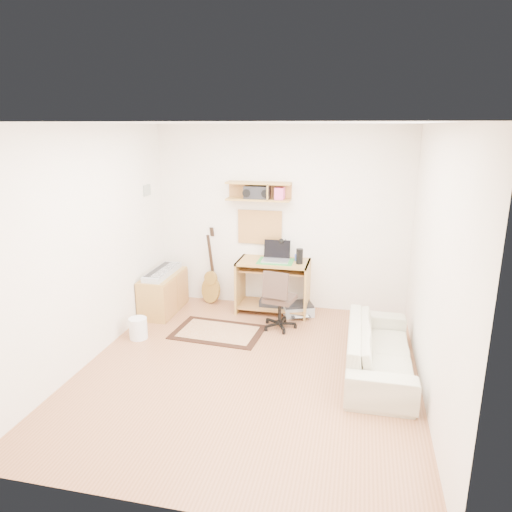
% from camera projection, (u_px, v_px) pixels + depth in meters
% --- Properties ---
extents(floor, '(3.60, 4.00, 0.01)m').
position_uv_depth(floor, '(249.00, 370.00, 5.15)').
color(floor, '#A56B44').
rests_on(floor, ground).
extents(ceiling, '(3.60, 4.00, 0.01)m').
position_uv_depth(ceiling, '(247.00, 123.00, 4.45)').
color(ceiling, white).
rests_on(ceiling, ground).
extents(back_wall, '(3.60, 0.01, 2.60)m').
position_uv_depth(back_wall, '(281.00, 219.00, 6.68)').
color(back_wall, white).
rests_on(back_wall, ground).
extents(left_wall, '(0.01, 4.00, 2.60)m').
position_uv_depth(left_wall, '(89.00, 246.00, 5.18)').
color(left_wall, white).
rests_on(left_wall, ground).
extents(right_wall, '(0.01, 4.00, 2.60)m').
position_uv_depth(right_wall, '(435.00, 267.00, 4.42)').
color(right_wall, white).
rests_on(right_wall, ground).
extents(wall_shelf, '(0.90, 0.25, 0.26)m').
position_uv_depth(wall_shelf, '(258.00, 191.00, 6.52)').
color(wall_shelf, '#B78840').
rests_on(wall_shelf, back_wall).
extents(cork_board, '(0.64, 0.03, 0.49)m').
position_uv_depth(cork_board, '(260.00, 227.00, 6.76)').
color(cork_board, tan).
rests_on(cork_board, back_wall).
extents(wall_photo, '(0.02, 0.20, 0.15)m').
position_uv_depth(wall_photo, '(147.00, 190.00, 6.47)').
color(wall_photo, '#4C8CBF').
rests_on(wall_photo, left_wall).
extents(desk, '(1.00, 0.55, 0.75)m').
position_uv_depth(desk, '(273.00, 286.00, 6.68)').
color(desk, '#B78840').
rests_on(desk, floor).
extents(laptop, '(0.38, 0.38, 0.28)m').
position_uv_depth(laptop, '(276.00, 252.00, 6.51)').
color(laptop, silver).
rests_on(laptop, desk).
extents(speaker, '(0.09, 0.09, 0.21)m').
position_uv_depth(speaker, '(300.00, 256.00, 6.42)').
color(speaker, black).
rests_on(speaker, desk).
extents(desk_lamp, '(0.10, 0.10, 0.30)m').
position_uv_depth(desk_lamp, '(285.00, 249.00, 6.64)').
color(desk_lamp, black).
rests_on(desk_lamp, desk).
extents(pencil_cup, '(0.06, 0.06, 0.09)m').
position_uv_depth(pencil_cup, '(297.00, 257.00, 6.59)').
color(pencil_cup, '#384AA8').
rests_on(pencil_cup, desk).
extents(boombox, '(0.36, 0.16, 0.18)m').
position_uv_depth(boombox, '(257.00, 193.00, 6.52)').
color(boombox, black).
rests_on(boombox, wall_shelf).
extents(rug, '(1.17, 0.83, 0.01)m').
position_uv_depth(rug, '(218.00, 332.00, 6.08)').
color(rug, '#CEB98A').
rests_on(rug, floor).
extents(task_chair, '(0.49, 0.49, 0.82)m').
position_uv_depth(task_chair, '(280.00, 298.00, 6.11)').
color(task_chair, '#382921').
rests_on(task_chair, floor).
extents(cabinet, '(0.40, 0.90, 0.55)m').
position_uv_depth(cabinet, '(163.00, 293.00, 6.71)').
color(cabinet, '#B78840').
rests_on(cabinet, floor).
extents(music_keyboard, '(0.26, 0.83, 0.07)m').
position_uv_depth(music_keyboard, '(162.00, 272.00, 6.63)').
color(music_keyboard, '#B2B5BA').
rests_on(music_keyboard, cabinet).
extents(guitar, '(0.35, 0.27, 1.14)m').
position_uv_depth(guitar, '(210.00, 266.00, 6.96)').
color(guitar, olive).
rests_on(guitar, floor).
extents(waste_basket, '(0.29, 0.29, 0.27)m').
position_uv_depth(waste_basket, '(138.00, 328.00, 5.88)').
color(waste_basket, white).
rests_on(waste_basket, floor).
extents(printer, '(0.51, 0.45, 0.16)m').
position_uv_depth(printer, '(298.00, 309.00, 6.64)').
color(printer, '#A5A8AA').
rests_on(printer, floor).
extents(sofa, '(0.50, 1.72, 0.67)m').
position_uv_depth(sofa, '(380.00, 342.00, 5.04)').
color(sofa, '#B8AF92').
rests_on(sofa, floor).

